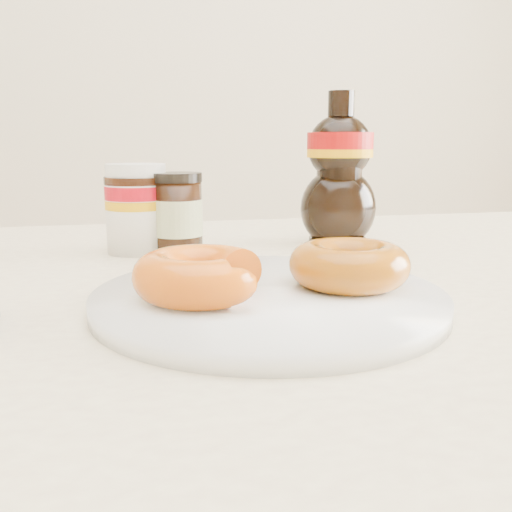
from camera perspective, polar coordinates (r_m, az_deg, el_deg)
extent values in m
cube|color=beige|center=(2.24, -9.07, 21.85)|extent=(3.50, 0.10, 2.60)
cube|color=#F2E6B8|center=(0.59, 3.14, -4.20)|extent=(1.40, 0.90, 0.04)
cylinder|color=white|center=(0.49, 1.29, -4.32)|extent=(0.30, 0.30, 0.01)
torus|color=white|center=(0.49, 1.29, -4.20)|extent=(0.30, 0.30, 0.01)
torus|color=#CB460B|center=(0.46, -5.61, -1.91)|extent=(0.13, 0.13, 0.04)
torus|color=#A4540A|center=(0.50, 9.28, -0.84)|extent=(0.11, 0.11, 0.04)
cylinder|color=white|center=(0.74, -11.77, 3.96)|extent=(0.08, 0.08, 0.09)
cylinder|color=maroon|center=(0.74, -11.86, 6.26)|extent=(0.08, 0.08, 0.02)
cylinder|color=#D89905|center=(0.74, -11.81, 5.11)|extent=(0.08, 0.08, 0.01)
cylinder|color=black|center=(0.73, -11.91, 7.42)|extent=(0.08, 0.08, 0.01)
cylinder|color=white|center=(0.73, -11.94, 8.29)|extent=(0.07, 0.07, 0.02)
cylinder|color=black|center=(0.72, -7.84, 3.85)|extent=(0.06, 0.06, 0.09)
cylinder|color=beige|center=(0.72, -7.84, 3.85)|extent=(0.06, 0.06, 0.05)
cylinder|color=black|center=(0.72, -7.95, 7.80)|extent=(0.06, 0.06, 0.01)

